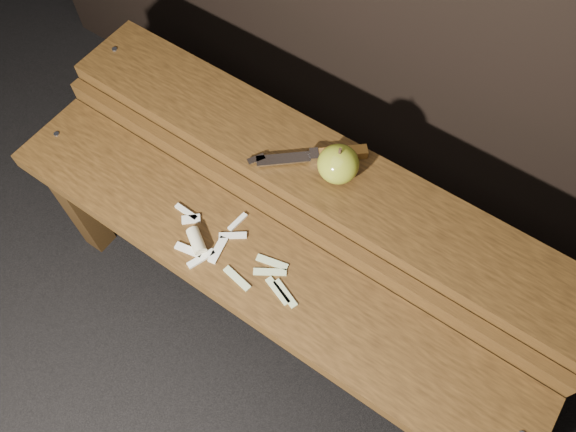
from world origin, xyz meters
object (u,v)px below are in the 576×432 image
Objects in this scene: knife at (328,155)px; bench_rear_tier at (316,189)px; bench_front_tier at (255,281)px; apple at (338,164)px.

bench_rear_tier is at bearing -98.17° from knife.
bench_rear_tier is 0.10m from knife.
knife reaches higher than bench_front_tier.
knife is (0.00, 0.25, 0.16)m from bench_front_tier.
bench_rear_tier is at bearing 90.00° from bench_front_tier.
apple reaches higher than bench_rear_tier.
bench_rear_tier is 13.97× the size of apple.
apple is 0.44× the size of knife.
bench_front_tier is 1.00× the size of bench_rear_tier.
apple is (0.04, 0.00, 0.12)m from bench_rear_tier.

